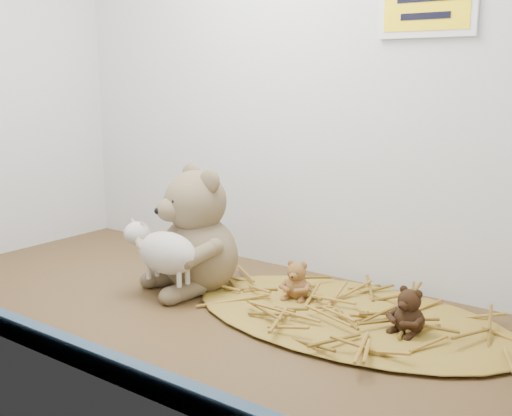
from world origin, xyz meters
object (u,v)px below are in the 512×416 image
Objects in this scene: toy_lamb at (167,253)px; mini_teddy_brown at (410,309)px; mini_teddy_tan at (297,278)px; main_teddy at (199,228)px.

toy_lamb is 44.98cm from mini_teddy_brown.
mini_teddy_brown is (23.44, -2.81, 0.22)cm from mini_teddy_tan.
mini_teddy_tan is (20.06, 4.60, -7.53)cm from main_teddy.
mini_teddy_tan is 23.61cm from mini_teddy_brown.
mini_teddy_tan is (20.06, 13.44, -4.56)cm from toy_lamb.
mini_teddy_brown is at bearing 27.32° from main_teddy.
toy_lamb is at bearing -65.04° from main_teddy.
toy_lamb is 2.23× the size of mini_teddy_brown.
toy_lamb reaches higher than mini_teddy_tan.
mini_teddy_brown reaches higher than mini_teddy_tan.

